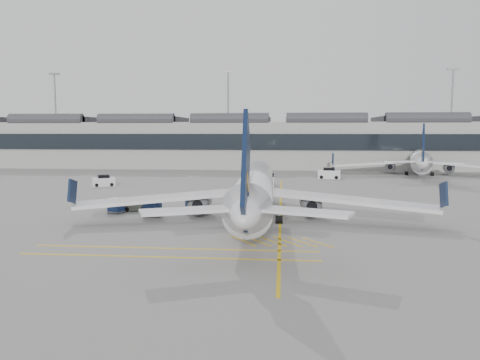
# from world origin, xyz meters

# --- Properties ---
(ground) EXTENTS (220.00, 220.00, 0.00)m
(ground) POSITION_xyz_m (0.00, 0.00, 0.00)
(ground) COLOR gray
(ground) RESTS_ON ground
(terminal) EXTENTS (200.00, 20.45, 12.40)m
(terminal) POSITION_xyz_m (0.00, 71.93, 6.14)
(terminal) COLOR #9E9E99
(terminal) RESTS_ON ground
(light_masts) EXTENTS (113.00, 0.60, 25.45)m
(light_masts) POSITION_xyz_m (-1.67, 86.00, 14.49)
(light_masts) COLOR slate
(light_masts) RESTS_ON ground
(apron_markings) EXTENTS (0.25, 60.00, 0.01)m
(apron_markings) POSITION_xyz_m (10.00, 10.00, 0.01)
(apron_markings) COLOR gold
(apron_markings) RESTS_ON ground
(airliner_main) EXTENTS (35.79, 39.12, 10.40)m
(airliner_main) POSITION_xyz_m (7.38, 2.22, 3.06)
(airliner_main) COLOR white
(airliner_main) RESTS_ON ground
(airliner_far) EXTENTS (34.25, 37.86, 10.25)m
(airliner_far) POSITION_xyz_m (38.18, 54.16, 3.01)
(airliner_far) COLOR white
(airliner_far) RESTS_ON ground
(belt_loader) EXTENTS (4.39, 2.77, 1.75)m
(belt_loader) POSITION_xyz_m (6.84, 5.75, 0.51)
(belt_loader) COLOR silver
(belt_loader) RESTS_ON ground
(baggage_cart_a) EXTENTS (2.06, 1.91, 1.73)m
(baggage_cart_a) POSITION_xyz_m (6.65, 3.19, 0.93)
(baggage_cart_a) COLOR gray
(baggage_cart_a) RESTS_ON ground
(baggage_cart_b) EXTENTS (2.34, 2.12, 2.03)m
(baggage_cart_b) POSITION_xyz_m (0.62, 5.18, 1.09)
(baggage_cart_b) COLOR gray
(baggage_cart_b) RESTS_ON ground
(baggage_cart_c) EXTENTS (1.93, 1.61, 1.99)m
(baggage_cart_c) POSITION_xyz_m (-3.36, 2.86, 1.07)
(baggage_cart_c) COLOR gray
(baggage_cart_c) RESTS_ON ground
(baggage_cart_d) EXTENTS (1.91, 1.76, 1.63)m
(baggage_cart_d) POSITION_xyz_m (-7.94, 4.66, 0.87)
(baggage_cart_d) COLOR gray
(baggage_cart_d) RESTS_ON ground
(ramp_agent_a) EXTENTS (0.75, 0.87, 2.01)m
(ramp_agent_a) POSITION_xyz_m (3.68, 7.37, 1.00)
(ramp_agent_a) COLOR #FF450D
(ramp_agent_a) RESTS_ON ground
(ramp_agent_b) EXTENTS (0.98, 0.90, 1.63)m
(ramp_agent_b) POSITION_xyz_m (6.53, 7.99, 0.81)
(ramp_agent_b) COLOR #FF440D
(ramp_agent_b) RESTS_ON ground
(pushback_tug) EXTENTS (2.66, 1.84, 1.39)m
(pushback_tug) POSITION_xyz_m (-6.24, 6.30, 0.62)
(pushback_tug) COLOR #55594B
(pushback_tug) RESTS_ON ground
(safety_cone_nose) EXTENTS (0.34, 0.34, 0.48)m
(safety_cone_nose) POSITION_xyz_m (7.37, 18.62, 0.24)
(safety_cone_nose) COLOR #F24C0A
(safety_cone_nose) RESTS_ON ground
(safety_cone_engine) EXTENTS (0.35, 0.35, 0.49)m
(safety_cone_engine) POSITION_xyz_m (16.65, 3.71, 0.24)
(safety_cone_engine) COLOR #F24C0A
(safety_cone_engine) RESTS_ON ground
(service_van_left) EXTENTS (3.96, 3.21, 1.82)m
(service_van_left) POSITION_xyz_m (-18.85, 28.93, 0.81)
(service_van_left) COLOR silver
(service_van_left) RESTS_ON ground
(service_van_mid) EXTENTS (2.01, 3.95, 2.02)m
(service_van_mid) POSITION_xyz_m (7.88, 32.31, 0.90)
(service_van_mid) COLOR silver
(service_van_mid) RESTS_ON ground
(service_van_right) EXTENTS (4.39, 2.67, 2.12)m
(service_van_right) POSITION_xyz_m (18.99, 44.47, 0.95)
(service_van_right) COLOR silver
(service_van_right) RESTS_ON ground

